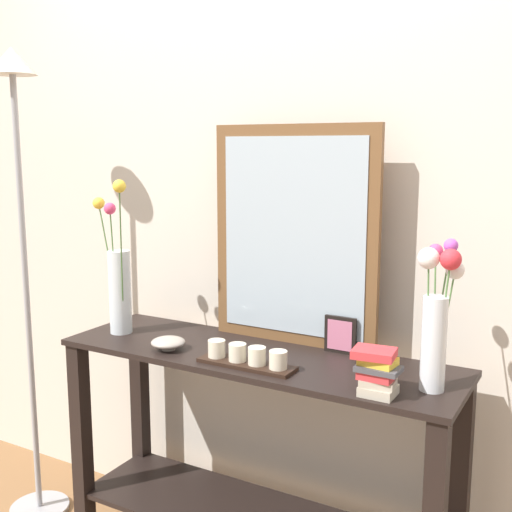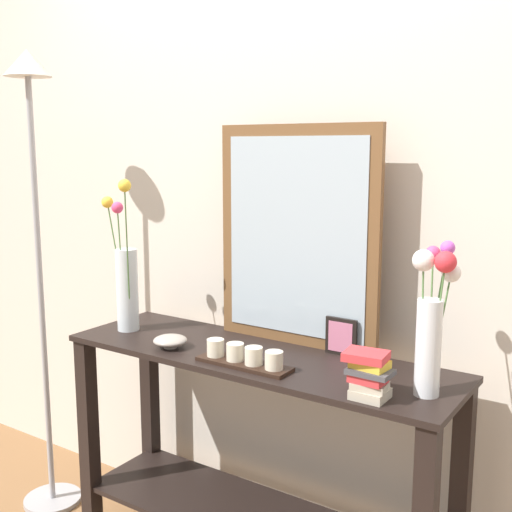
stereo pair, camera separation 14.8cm
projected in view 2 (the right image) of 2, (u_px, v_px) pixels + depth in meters
The scene contains 10 objects.
wall_back at pixel (306, 191), 2.29m from camera, with size 6.40×0.08×2.70m, color beige.
console_table at pixel (256, 444), 2.16m from camera, with size 1.36×0.41×0.83m.
mirror_leaning at pixel (297, 237), 2.16m from camera, with size 0.61×0.03×0.75m.
tall_vase_left at pixel (126, 280), 2.35m from camera, with size 0.21×0.15×0.57m.
vase_right at pixel (432, 318), 1.73m from camera, with size 0.12×0.15×0.42m.
candle_tray at pixel (244, 357), 1.99m from camera, with size 0.32×0.09×0.07m.
picture_frame_small at pixel (341, 337), 2.09m from camera, with size 0.11×0.01×0.12m.
decorative_bowl at pixel (170, 341), 2.17m from camera, with size 0.12×0.12×0.04m.
book_stack at pixel (369, 375), 1.72m from camera, with size 0.14×0.10×0.13m.
floor_lamp at pixel (36, 209), 2.53m from camera, with size 0.24×0.24×1.87m.
Camera 2 is at (1.12, -1.68, 1.51)m, focal length 44.70 mm.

